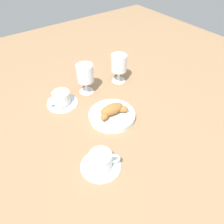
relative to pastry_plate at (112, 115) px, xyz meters
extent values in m
plane|color=#997551|center=(0.02, 0.02, -0.01)|extent=(2.20, 2.20, 0.00)
cylinder|color=silver|center=(0.00, 0.00, 0.00)|extent=(0.19, 0.19, 0.02)
torus|color=silver|center=(0.00, 0.00, 0.01)|extent=(0.19, 0.19, 0.01)
ellipsoid|color=#AD6B33|center=(0.00, 0.00, 0.03)|extent=(0.10, 0.05, 0.04)
ellipsoid|color=#AD6B33|center=(0.04, 0.01, 0.02)|extent=(0.05, 0.05, 0.03)
ellipsoid|color=#AD6B33|center=(-0.04, 0.02, 0.02)|extent=(0.05, 0.05, 0.03)
cylinder|color=silver|center=(0.12, -0.20, -0.01)|extent=(0.14, 0.14, 0.01)
cylinder|color=silver|center=(0.12, -0.20, 0.02)|extent=(0.08, 0.08, 0.05)
cylinder|color=brown|center=(0.12, -0.20, 0.04)|extent=(0.07, 0.07, 0.01)
torus|color=silver|center=(0.17, -0.20, 0.02)|extent=(0.04, 0.01, 0.04)
cylinder|color=silver|center=(0.17, 0.17, -0.01)|extent=(0.14, 0.14, 0.01)
cylinder|color=silver|center=(0.17, 0.17, 0.02)|extent=(0.08, 0.08, 0.05)
cylinder|color=#937A60|center=(0.17, 0.17, 0.04)|extent=(0.07, 0.07, 0.01)
torus|color=silver|center=(0.14, 0.20, 0.02)|extent=(0.04, 0.03, 0.04)
cylinder|color=white|center=(-0.19, -0.20, -0.01)|extent=(0.07, 0.07, 0.01)
cylinder|color=white|center=(-0.19, -0.20, 0.02)|extent=(0.01, 0.01, 0.05)
cylinder|color=white|center=(-0.19, -0.20, 0.09)|extent=(0.08, 0.08, 0.08)
cylinder|color=#E0CC4C|center=(-0.19, -0.20, 0.07)|extent=(0.07, 0.07, 0.05)
cylinder|color=white|center=(-0.01, -0.22, -0.01)|extent=(0.07, 0.07, 0.01)
cylinder|color=white|center=(-0.01, -0.22, 0.02)|extent=(0.01, 0.01, 0.05)
cylinder|color=white|center=(-0.01, -0.22, 0.09)|extent=(0.08, 0.08, 0.08)
cylinder|color=yellow|center=(-0.01, -0.22, 0.07)|extent=(0.07, 0.07, 0.05)
camera|label=1|loc=(0.42, 0.57, 0.63)|focal=37.39mm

